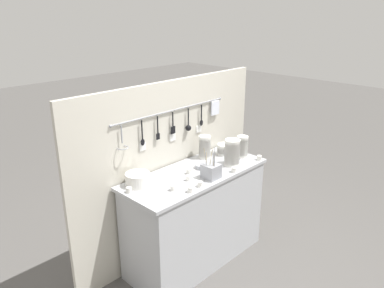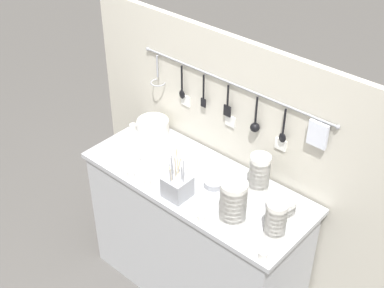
# 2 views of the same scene
# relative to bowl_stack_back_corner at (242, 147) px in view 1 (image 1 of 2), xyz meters

# --- Properties ---
(ground_plane) EXTENTS (20.00, 20.00, 0.00)m
(ground_plane) POSITION_rel_bowl_stack_back_corner_xyz_m (-0.59, 0.07, -1.04)
(ground_plane) COLOR #514F4C
(counter) EXTENTS (1.43, 0.58, 0.93)m
(counter) POSITION_rel_bowl_stack_back_corner_xyz_m (-0.59, 0.07, -0.57)
(counter) COLOR #ADAFB5
(counter) RESTS_ON ground
(back_wall) EXTENTS (2.23, 0.11, 1.73)m
(back_wall) POSITION_rel_bowl_stack_back_corner_xyz_m (-0.59, 0.40, -0.17)
(back_wall) COLOR beige
(back_wall) RESTS_ON ground
(bowl_stack_back_corner) EXTENTS (0.11, 0.11, 0.22)m
(bowl_stack_back_corner) POSITION_rel_bowl_stack_back_corner_xyz_m (0.00, 0.00, 0.00)
(bowl_stack_back_corner) COLOR silver
(bowl_stack_back_corner) RESTS_ON counter
(bowl_stack_wide_centre) EXTENTS (0.12, 0.12, 0.23)m
(bowl_stack_wide_centre) POSITION_rel_bowl_stack_back_corner_xyz_m (-0.28, 0.25, 0.01)
(bowl_stack_wide_centre) COLOR silver
(bowl_stack_wide_centre) RESTS_ON counter
(bowl_stack_short_front) EXTENTS (0.16, 0.16, 0.11)m
(bowl_stack_short_front) POSITION_rel_bowl_stack_back_corner_xyz_m (-0.07, 0.16, -0.05)
(bowl_stack_short_front) COLOR silver
(bowl_stack_short_front) RESTS_ON counter
(bowl_stack_nested_right) EXTENTS (0.14, 0.14, 0.25)m
(bowl_stack_nested_right) POSITION_rel_bowl_stack_back_corner_xyz_m (-0.23, -0.06, 0.02)
(bowl_stack_nested_right) COLOR silver
(bowl_stack_nested_right) RESTS_ON counter
(plate_stack) EXTENTS (0.21, 0.21, 0.11)m
(plate_stack) POSITION_rel_bowl_stack_back_corner_xyz_m (-1.12, 0.24, -0.05)
(plate_stack) COLOR silver
(plate_stack) RESTS_ON counter
(steel_mixing_bowl) EXTENTS (0.12, 0.12, 0.04)m
(steel_mixing_bowl) POSITION_rel_bowl_stack_back_corner_xyz_m (-0.49, 0.10, -0.09)
(steel_mixing_bowl) COLOR #93969E
(steel_mixing_bowl) RESTS_ON counter
(cutlery_caddy) EXTENTS (0.14, 0.14, 0.28)m
(cutlery_caddy) POSITION_rel_bowl_stack_back_corner_xyz_m (-0.58, -0.11, -0.04)
(cutlery_caddy) COLOR #93969E
(cutlery_caddy) RESTS_ON counter
(cup_by_caddy) EXTENTS (0.05, 0.05, 0.05)m
(cup_by_caddy) POSITION_rel_bowl_stack_back_corner_xyz_m (0.05, -0.17, -0.09)
(cup_by_caddy) COLOR silver
(cup_by_caddy) RESTS_ON counter
(cup_edge_near) EXTENTS (0.05, 0.05, 0.05)m
(cup_edge_near) POSITION_rel_bowl_stack_back_corner_xyz_m (-0.17, 0.24, -0.09)
(cup_edge_near) COLOR silver
(cup_edge_near) RESTS_ON counter
(cup_beside_plates) EXTENTS (0.05, 0.05, 0.05)m
(cup_beside_plates) POSITION_rel_bowl_stack_back_corner_xyz_m (-0.35, -0.17, -0.09)
(cup_beside_plates) COLOR silver
(cup_beside_plates) RESTS_ON counter
(cup_front_right) EXTENTS (0.05, 0.05, 0.05)m
(cup_front_right) POSITION_rel_bowl_stack_back_corner_xyz_m (-1.25, 0.18, -0.09)
(cup_front_right) COLOR silver
(cup_front_right) RESTS_ON counter
(cup_centre) EXTENTS (0.05, 0.05, 0.05)m
(cup_centre) POSITION_rel_bowl_stack_back_corner_xyz_m (-0.91, -0.17, -0.09)
(cup_centre) COLOR silver
(cup_centre) RESTS_ON counter
(cup_mid_row) EXTENTS (0.05, 0.05, 0.05)m
(cup_mid_row) POSITION_rel_bowl_stack_back_corner_xyz_m (-0.78, -0.15, -0.09)
(cup_mid_row) COLOR silver
(cup_mid_row) RESTS_ON counter
(cup_back_right) EXTENTS (0.05, 0.05, 0.05)m
(cup_back_right) POSITION_rel_bowl_stack_back_corner_xyz_m (-0.43, -0.06, -0.09)
(cup_back_right) COLOR silver
(cup_back_right) RESTS_ON counter
(cup_edge_far) EXTENTS (0.05, 0.05, 0.05)m
(cup_edge_far) POSITION_rel_bowl_stack_back_corner_xyz_m (-0.66, 0.09, -0.09)
(cup_edge_far) COLOR silver
(cup_edge_far) RESTS_ON counter
(cup_front_left) EXTENTS (0.05, 0.05, 0.05)m
(cup_front_left) POSITION_rel_bowl_stack_back_corner_xyz_m (-0.98, -0.04, -0.09)
(cup_front_left) COLOR silver
(cup_front_left) RESTS_ON counter
(cup_back_left) EXTENTS (0.05, 0.05, 0.05)m
(cup_back_left) POSITION_rel_bowl_stack_back_corner_xyz_m (-0.76, -0.00, -0.09)
(cup_back_left) COLOR silver
(cup_back_left) RESTS_ON counter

